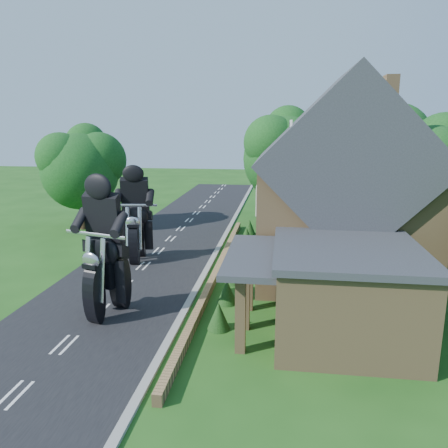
# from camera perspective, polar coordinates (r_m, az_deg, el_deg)

# --- Properties ---
(ground) EXTENTS (120.00, 120.00, 0.00)m
(ground) POSITION_cam_1_polar(r_m,az_deg,el_deg) (19.66, -16.01, -10.81)
(ground) COLOR #1B4914
(ground) RESTS_ON ground
(road) EXTENTS (7.00, 80.00, 0.02)m
(road) POSITION_cam_1_polar(r_m,az_deg,el_deg) (19.66, -16.01, -10.79)
(road) COLOR black
(road) RESTS_ON ground
(kerb) EXTENTS (0.30, 80.00, 0.12)m
(kerb) POSITION_cam_1_polar(r_m,az_deg,el_deg) (18.53, -5.40, -11.65)
(kerb) COLOR gray
(kerb) RESTS_ON ground
(garden_wall) EXTENTS (0.30, 22.00, 0.40)m
(garden_wall) POSITION_cam_1_polar(r_m,az_deg,el_deg) (22.92, -0.97, -6.30)
(garden_wall) COLOR #99794E
(garden_wall) RESTS_ON ground
(house) EXTENTS (9.54, 8.64, 10.24)m
(house) POSITION_cam_1_polar(r_m,az_deg,el_deg) (22.82, 14.98, 3.91)
(house) COLOR #99794E
(house) RESTS_ON ground
(annex) EXTENTS (7.05, 5.94, 3.44)m
(annex) POSITION_cam_1_polar(r_m,az_deg,el_deg) (16.84, 15.11, -8.34)
(annex) COLOR #99794E
(annex) RESTS_ON ground
(tree_behind_house) EXTENTS (7.81, 7.20, 10.08)m
(tree_behind_house) POSITION_cam_1_polar(r_m,az_deg,el_deg) (33.21, 19.48, 9.58)
(tree_behind_house) COLOR black
(tree_behind_house) RESTS_ON ground
(tree_behind_left) EXTENTS (6.94, 6.40, 9.16)m
(tree_behind_left) POSITION_cam_1_polar(r_m,az_deg,el_deg) (33.57, 8.84, 9.34)
(tree_behind_left) COLOR black
(tree_behind_left) RESTS_ON ground
(tree_far_road) EXTENTS (6.08, 5.60, 7.84)m
(tree_far_road) POSITION_cam_1_polar(r_m,az_deg,el_deg) (33.88, -17.67, 7.40)
(tree_far_road) COLOR black
(tree_far_road) RESTS_ON ground
(shrub_a) EXTENTS (0.90, 0.90, 1.10)m
(shrub_a) POSITION_cam_1_polar(r_m,az_deg,el_deg) (17.14, -0.72, -11.90)
(shrub_a) COLOR #143510
(shrub_a) RESTS_ON ground
(shrub_b) EXTENTS (0.90, 0.90, 1.10)m
(shrub_b) POSITION_cam_1_polar(r_m,az_deg,el_deg) (19.42, 0.39, -8.83)
(shrub_b) COLOR #143510
(shrub_b) RESTS_ON ground
(shrub_c) EXTENTS (0.90, 0.90, 1.10)m
(shrub_c) POSITION_cam_1_polar(r_m,az_deg,el_deg) (21.74, 1.25, -6.41)
(shrub_c) COLOR #143510
(shrub_c) RESTS_ON ground
(shrub_d) EXTENTS (0.90, 0.90, 1.10)m
(shrub_d) POSITION_cam_1_polar(r_m,az_deg,el_deg) (26.48, 2.49, -2.85)
(shrub_d) COLOR #143510
(shrub_d) RESTS_ON ground
(shrub_e) EXTENTS (0.90, 0.90, 1.10)m
(shrub_e) POSITION_cam_1_polar(r_m,az_deg,el_deg) (28.89, 2.96, -1.52)
(shrub_e) COLOR #143510
(shrub_e) RESTS_ON ground
(shrub_f) EXTENTS (0.90, 0.90, 1.10)m
(shrub_f) POSITION_cam_1_polar(r_m,az_deg,el_deg) (31.31, 3.35, -0.38)
(shrub_f) COLOR #143510
(shrub_f) RESTS_ON ground
(motorcycle_lead) EXTENTS (0.99, 1.96, 1.77)m
(motorcycle_lead) POSITION_cam_1_polar(r_m,az_deg,el_deg) (18.75, -14.89, -9.00)
(motorcycle_lead) COLOR black
(motorcycle_lead) RESTS_ON ground
(motorcycle_follow) EXTENTS (0.65, 1.83, 1.66)m
(motorcycle_follow) POSITION_cam_1_polar(r_m,az_deg,el_deg) (25.68, -11.26, -2.95)
(motorcycle_follow) COLOR black
(motorcycle_follow) RESTS_ON ground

